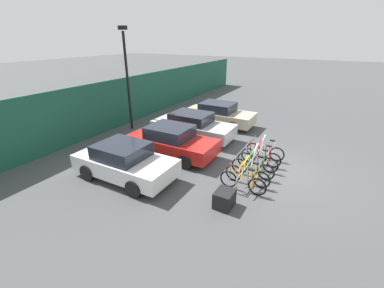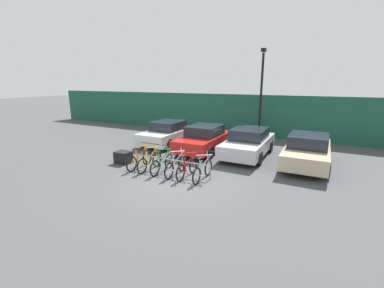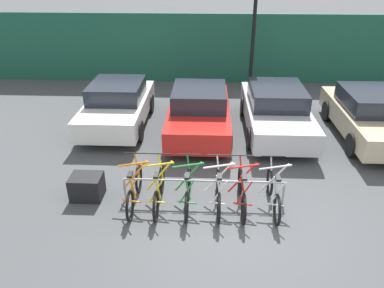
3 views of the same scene
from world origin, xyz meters
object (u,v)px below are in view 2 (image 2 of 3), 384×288
at_px(bicycle_green, 162,164).
at_px(bike_rack, 171,161).
at_px(bicycle_silver, 203,170).
at_px(car_red, 204,139).
at_px(bicycle_red, 187,168).
at_px(car_beige, 307,150).
at_px(lamp_post, 261,90).
at_px(car_silver, 249,143).
at_px(bicycle_orange, 140,160).
at_px(bicycle_white, 176,166).
at_px(cargo_crate, 123,157).
at_px(car_white, 168,133).
at_px(bicycle_yellow, 150,161).

bearing_deg(bicycle_green, bike_rack, 22.22).
relative_size(bicycle_silver, car_red, 0.42).
bearing_deg(bike_rack, bicycle_silver, -5.64).
relative_size(bicycle_red, car_beige, 0.40).
distance_m(bike_rack, lamp_post, 8.45).
bearing_deg(car_silver, bicycle_orange, -132.09).
height_order(bicycle_green, bicycle_silver, same).
height_order(bicycle_green, bicycle_white, same).
bearing_deg(bicycle_green, cargo_crate, 172.98).
height_order(car_red, cargo_crate, car_red).
bearing_deg(bicycle_orange, cargo_crate, 171.49).
height_order(bicycle_silver, car_silver, car_silver).
bearing_deg(lamp_post, bicycle_white, -100.11).
bearing_deg(car_silver, bicycle_silver, -99.04).
relative_size(car_silver, car_beige, 1.02).
relative_size(bicycle_white, car_beige, 0.40).
relative_size(bicycle_silver, lamp_post, 0.31).
height_order(bike_rack, car_white, car_white).
distance_m(bicycle_yellow, car_red, 3.92).
distance_m(car_beige, lamp_post, 5.81).
distance_m(bicycle_orange, bicycle_red, 2.34).
height_order(bicycle_orange, bicycle_white, same).
height_order(bicycle_red, lamp_post, lamp_post).
distance_m(bicycle_yellow, car_silver, 5.12).
bearing_deg(lamp_post, car_beige, -53.52).
xyz_separation_m(car_white, lamp_post, (4.54, 3.72, 2.46)).
bearing_deg(bike_rack, bicycle_white, -24.61).
relative_size(bicycle_yellow, car_silver, 0.39).
height_order(bicycle_orange, car_red, car_red).
bearing_deg(car_beige, lamp_post, 126.48).
xyz_separation_m(bike_rack, cargo_crate, (-2.63, 0.07, -0.21)).
bearing_deg(bicycle_red, bike_rack, 166.25).
relative_size(bicycle_white, car_silver, 0.39).
relative_size(car_white, lamp_post, 0.70).
xyz_separation_m(bicycle_yellow, lamp_post, (2.71, 7.97, 2.77)).
height_order(bicycle_orange, bicycle_yellow, same).
xyz_separation_m(bicycle_red, car_white, (-3.63, 4.26, 0.31)).
xyz_separation_m(bicycle_red, car_silver, (1.32, 4.05, 0.31)).
bearing_deg(bicycle_silver, car_white, 132.84).
bearing_deg(car_red, cargo_crate, -123.90).
bearing_deg(bicycle_red, cargo_crate, 172.86).
height_order(bicycle_yellow, bicycle_silver, same).
bearing_deg(car_white, bicycle_yellow, -66.76).
xyz_separation_m(bicycle_green, bicycle_silver, (1.84, 0.00, 0.00)).
bearing_deg(bicycle_red, car_white, 126.83).
relative_size(bicycle_yellow, car_beige, 0.40).
xyz_separation_m(car_silver, car_beige, (2.73, -0.31, -0.00)).
xyz_separation_m(bicycle_green, car_beige, (5.21, 3.74, 0.31)).
xyz_separation_m(bicycle_orange, bicycle_red, (2.34, 0.00, 0.00)).
xyz_separation_m(bicycle_orange, car_red, (1.30, 3.83, 0.31)).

